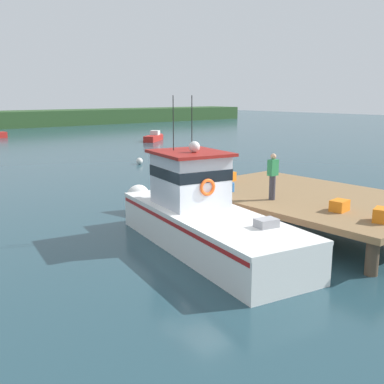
# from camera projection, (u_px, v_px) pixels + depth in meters

# --- Properties ---
(ground_plane) EXTENTS (200.00, 200.00, 0.00)m
(ground_plane) POSITION_uv_depth(u_px,v_px,m) (210.00, 253.00, 14.15)
(ground_plane) COLOR #23424C
(dock) EXTENTS (6.00, 9.00, 1.20)m
(dock) POSITION_uv_depth(u_px,v_px,m) (306.00, 198.00, 16.94)
(dock) COLOR #4C3D2D
(dock) RESTS_ON ground
(main_fishing_boat) EXTENTS (4.00, 9.97, 4.80)m
(main_fishing_boat) POSITION_uv_depth(u_px,v_px,m) (199.00, 215.00, 14.79)
(main_fishing_boat) COLOR white
(main_fishing_boat) RESTS_ON ground
(crate_single_by_cleat) EXTENTS (0.70, 0.60, 0.41)m
(crate_single_by_cleat) POSITION_uv_depth(u_px,v_px,m) (382.00, 215.00, 13.20)
(crate_single_by_cleat) COLOR orange
(crate_single_by_cleat) RESTS_ON dock
(crate_single_far) EXTENTS (0.65, 0.51, 0.36)m
(crate_single_far) POSITION_uv_depth(u_px,v_px,m) (340.00, 206.00, 14.44)
(crate_single_far) COLOR orange
(crate_single_far) RESTS_ON dock
(crate_stack_mid_dock) EXTENTS (0.65, 0.52, 0.37)m
(crate_stack_mid_dock) POSITION_uv_depth(u_px,v_px,m) (228.00, 176.00, 19.56)
(crate_stack_mid_dock) COLOR orange
(crate_stack_mid_dock) RESTS_ON dock
(bait_bucket) EXTENTS (0.32, 0.32, 0.34)m
(bait_bucket) POSITION_uv_depth(u_px,v_px,m) (230.00, 187.00, 17.36)
(bait_bucket) COLOR #2866B2
(bait_bucket) RESTS_ON dock
(deckhand_by_the_boat) EXTENTS (0.36, 0.22, 1.63)m
(deckhand_by_the_boat) POSITION_uv_depth(u_px,v_px,m) (273.00, 176.00, 15.89)
(deckhand_by_the_boat) COLOR #383842
(deckhand_by_the_boat) RESTS_ON dock
(moored_boat_outer_mooring) EXTENTS (3.93, 3.20, 1.08)m
(moored_boat_outer_mooring) POSITION_uv_depth(u_px,v_px,m) (154.00, 137.00, 48.85)
(moored_boat_outer_mooring) COLOR red
(moored_boat_outer_mooring) RESTS_ON ground
(mooring_buoy_channel_marker) EXTENTS (0.46, 0.46, 0.46)m
(mooring_buoy_channel_marker) POSITION_uv_depth(u_px,v_px,m) (139.00, 161.00, 32.32)
(mooring_buoy_channel_marker) COLOR silver
(mooring_buoy_channel_marker) RESTS_ON ground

